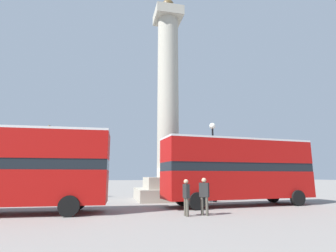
{
  "coord_description": "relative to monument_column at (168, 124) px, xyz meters",
  "views": [
    {
      "loc": [
        -4.79,
        -21.51,
        1.92
      ],
      "look_at": [
        0.0,
        0.0,
        6.12
      ],
      "focal_mm": 28.0,
      "sensor_mm": 36.0,
      "label": 1
    }
  ],
  "objects": [
    {
      "name": "ground_plane",
      "position": [
        0.0,
        0.0,
        -6.34
      ],
      "size": [
        200.0,
        200.0,
        0.0
      ],
      "primitive_type": "plane",
      "color": "gray"
    },
    {
      "name": "bus_b",
      "position": [
        3.67,
        -5.21,
        -3.94
      ],
      "size": [
        10.41,
        3.42,
        4.35
      ],
      "rotation": [
        0.0,
        0.0,
        0.09
      ],
      "color": "#A80F0C",
      "rests_on": "ground_plane"
    },
    {
      "name": "pedestrian_by_plinth",
      "position": [
        -0.1,
        -8.77,
        -5.29
      ],
      "size": [
        0.48,
        0.47,
        1.82
      ],
      "rotation": [
        0.0,
        0.0,
        5.54
      ],
      "color": "#4C473D",
      "rests_on": "ground_plane"
    },
    {
      "name": "street_lamp",
      "position": [
        3.03,
        -2.5,
        -2.65
      ],
      "size": [
        0.48,
        0.48,
        6.02
      ],
      "color": "black",
      "rests_on": "ground_plane"
    },
    {
      "name": "pedestrian_near_lamp",
      "position": [
        -1.05,
        -8.8,
        -5.34
      ],
      "size": [
        0.24,
        0.48,
        1.76
      ],
      "rotation": [
        0.0,
        0.0,
        1.7
      ],
      "color": "#4C473D",
      "rests_on": "ground_plane"
    },
    {
      "name": "monument_column",
      "position": [
        0.0,
        0.0,
        0.0
      ],
      "size": [
        5.16,
        5.16,
        18.19
      ],
      "color": "#A39E8E",
      "rests_on": "ground_plane"
    },
    {
      "name": "equestrian_statue",
      "position": [
        -10.06,
        2.79,
        -4.49
      ],
      "size": [
        3.75,
        3.29,
        6.29
      ],
      "rotation": [
        0.0,
        0.0,
        -0.41
      ],
      "color": "#A39E8E",
      "rests_on": "ground_plane"
    }
  ]
}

